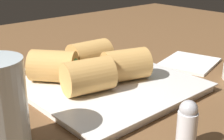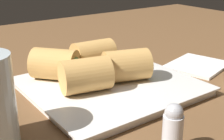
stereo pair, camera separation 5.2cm
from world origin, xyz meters
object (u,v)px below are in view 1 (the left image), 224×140
at_px(serving_plate, 112,86).
at_px(napkin, 189,63).
at_px(spoon, 82,59).
at_px(salt_shaker, 187,125).

bearing_deg(serving_plate, napkin, 177.90).
relative_size(spoon, napkin, 1.08).
bearing_deg(serving_plate, salt_shaker, 74.67).
xyz_separation_m(serving_plate, napkin, (-0.22, 0.01, -0.00)).
bearing_deg(salt_shaker, napkin, -145.68).
height_order(serving_plate, salt_shaker, salt_shaker).
bearing_deg(napkin, serving_plate, -2.10).
bearing_deg(spoon, salt_shaker, 73.47).
xyz_separation_m(serving_plate, salt_shaker, (0.05, 0.20, 0.03)).
bearing_deg(napkin, spoon, -44.91).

